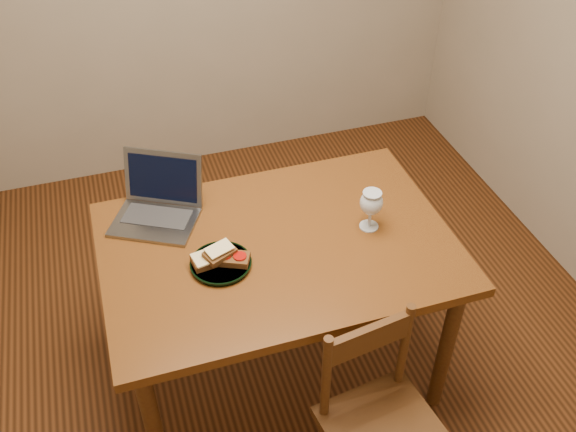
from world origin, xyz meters
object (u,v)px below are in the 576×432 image
object	(u,v)px
table	(278,260)
milk_glass	(371,210)
chair	(381,417)
laptop	(159,201)
plate	(221,264)

from	to	relation	value
table	milk_glass	world-z (taller)	milk_glass
chair	laptop	size ratio (longest dim) A/B	1.03
table	plate	xyz separation A→B (m)	(-0.23, -0.05, 0.10)
plate	table	bearing A→B (deg)	12.47
chair	milk_glass	xyz separation A→B (m)	(0.19, 0.60, 0.39)
plate	laptop	size ratio (longest dim) A/B	0.54
table	laptop	bearing A→B (deg)	141.32
chair	laptop	bearing A→B (deg)	112.94
table	chair	bearing A→B (deg)	-74.41
chair	plate	size ratio (longest dim) A/B	1.91
plate	milk_glass	world-z (taller)	milk_glass
table	chair	size ratio (longest dim) A/B	3.07
plate	milk_glass	distance (m)	0.59
plate	milk_glass	bearing A→B (deg)	3.24
table	plate	bearing A→B (deg)	-167.53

